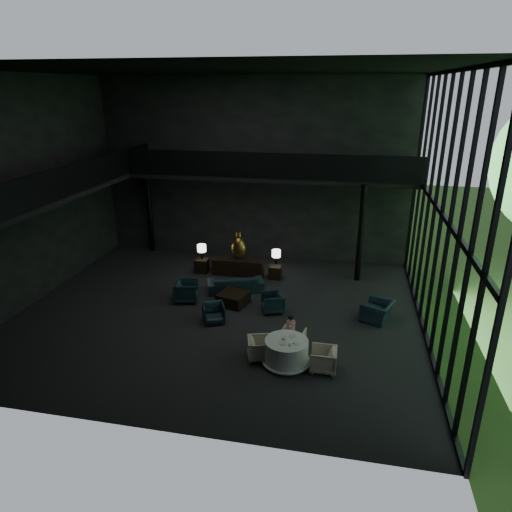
% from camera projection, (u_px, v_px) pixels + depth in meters
% --- Properties ---
extents(floor, '(14.00, 12.00, 0.02)m').
position_uv_depth(floor, '(219.00, 313.00, 16.18)').
color(floor, black).
rests_on(floor, ground).
extents(ceiling, '(14.00, 12.00, 0.02)m').
position_uv_depth(ceiling, '(212.00, 70.00, 13.39)').
color(ceiling, black).
rests_on(ceiling, ground).
extents(wall_back, '(14.00, 0.04, 8.00)m').
position_uv_depth(wall_back, '(254.00, 171.00, 20.30)').
color(wall_back, black).
rests_on(wall_back, ground).
extents(wall_front, '(14.00, 0.04, 8.00)m').
position_uv_depth(wall_front, '(134.00, 272.00, 9.28)').
color(wall_front, black).
rests_on(wall_front, ground).
extents(wall_left, '(0.04, 12.00, 8.00)m').
position_uv_depth(wall_left, '(25.00, 193.00, 16.09)').
color(wall_left, black).
rests_on(wall_left, ground).
extents(curtain_wall, '(0.20, 12.00, 8.00)m').
position_uv_depth(curtain_wall, '(442.00, 214.00, 13.49)').
color(curtain_wall, black).
rests_on(curtain_wall, ground).
extents(mezzanine_left, '(2.00, 12.00, 0.25)m').
position_uv_depth(mezzanine_left, '(51.00, 194.00, 15.91)').
color(mezzanine_left, black).
rests_on(mezzanine_left, wall_left).
extents(mezzanine_back, '(12.00, 2.00, 0.25)m').
position_uv_depth(mezzanine_back, '(272.00, 176.00, 19.19)').
color(mezzanine_back, black).
rests_on(mezzanine_back, wall_back).
extents(railing_left, '(0.06, 12.00, 1.00)m').
position_uv_depth(railing_left, '(74.00, 178.00, 15.51)').
color(railing_left, black).
rests_on(railing_left, mezzanine_left).
extents(railing_back, '(12.00, 0.06, 1.00)m').
position_uv_depth(railing_back, '(268.00, 165.00, 18.06)').
color(railing_back, black).
rests_on(railing_back, mezzanine_back).
extents(column_nw, '(0.24, 0.24, 4.00)m').
position_uv_depth(column_nw, '(150.00, 211.00, 21.65)').
color(column_nw, black).
rests_on(column_nw, floor).
extents(column_ne, '(0.24, 0.24, 4.00)m').
position_uv_depth(column_ne, '(361.00, 234.00, 18.26)').
color(column_ne, black).
rests_on(column_ne, floor).
extents(console, '(2.17, 0.49, 0.69)m').
position_uv_depth(console, '(238.00, 268.00, 19.29)').
color(console, black).
rests_on(console, floor).
extents(bronze_urn, '(0.63, 0.63, 1.18)m').
position_uv_depth(bronze_urn, '(239.00, 247.00, 19.17)').
color(bronze_urn, olive).
rests_on(bronze_urn, console).
extents(side_table_left, '(0.54, 0.54, 0.59)m').
position_uv_depth(side_table_left, '(202.00, 266.00, 19.64)').
color(side_table_left, black).
rests_on(side_table_left, floor).
extents(table_lamp_left, '(0.38, 0.38, 0.63)m').
position_uv_depth(table_lamp_left, '(202.00, 249.00, 19.43)').
color(table_lamp_left, black).
rests_on(table_lamp_left, side_table_left).
extents(side_table_right, '(0.50, 0.50, 0.55)m').
position_uv_depth(side_table_right, '(275.00, 272.00, 19.00)').
color(side_table_right, black).
rests_on(side_table_right, floor).
extents(table_lamp_right, '(0.36, 0.36, 0.61)m').
position_uv_depth(table_lamp_right, '(276.00, 254.00, 18.98)').
color(table_lamp_right, black).
rests_on(table_lamp_right, side_table_right).
extents(sofa, '(2.33, 1.36, 0.87)m').
position_uv_depth(sofa, '(236.00, 281.00, 17.76)').
color(sofa, '#1B2730').
rests_on(sofa, floor).
extents(lounge_armchair_west, '(1.05, 1.09, 0.94)m').
position_uv_depth(lounge_armchair_west, '(186.00, 289.00, 16.93)').
color(lounge_armchair_west, black).
rests_on(lounge_armchair_west, floor).
extents(lounge_armchair_east, '(0.89, 0.92, 0.75)m').
position_uv_depth(lounge_armchair_east, '(272.00, 302.00, 16.15)').
color(lounge_armchair_east, black).
rests_on(lounge_armchair_east, floor).
extents(lounge_armchair_south, '(0.85, 0.83, 0.68)m').
position_uv_depth(lounge_armchair_south, '(214.00, 313.00, 15.45)').
color(lounge_armchair_south, black).
rests_on(lounge_armchair_south, floor).
extents(window_armchair, '(1.00, 1.20, 0.90)m').
position_uv_depth(window_armchair, '(377.00, 308.00, 15.53)').
color(window_armchair, black).
rests_on(window_armchair, floor).
extents(coffee_table, '(1.20, 1.20, 0.43)m').
position_uv_depth(coffee_table, '(233.00, 298.00, 16.77)').
color(coffee_table, black).
rests_on(coffee_table, floor).
extents(dining_table, '(1.42, 1.42, 0.75)m').
position_uv_depth(dining_table, '(286.00, 353.00, 13.12)').
color(dining_table, white).
rests_on(dining_table, floor).
extents(dining_chair_north, '(0.72, 0.68, 0.65)m').
position_uv_depth(dining_chair_north, '(293.00, 339.00, 13.85)').
color(dining_chair_north, beige).
rests_on(dining_chair_north, floor).
extents(dining_chair_east, '(0.64, 0.68, 0.70)m').
position_uv_depth(dining_chair_east, '(323.00, 359.00, 12.81)').
color(dining_chair_east, beige).
rests_on(dining_chair_east, floor).
extents(dining_chair_west, '(0.74, 0.77, 0.65)m').
position_uv_depth(dining_chair_west, '(260.00, 348.00, 13.39)').
color(dining_chair_west, beige).
rests_on(dining_chair_west, floor).
extents(child, '(0.26, 0.26, 0.56)m').
position_uv_depth(child, '(291.00, 324.00, 13.91)').
color(child, '#C9A1AF').
rests_on(child, dining_chair_north).
extents(plate_a, '(0.29, 0.29, 0.01)m').
position_uv_depth(plate_a, '(283.00, 343.00, 12.82)').
color(plate_a, white).
rests_on(plate_a, dining_table).
extents(plate_b, '(0.23, 0.23, 0.02)m').
position_uv_depth(plate_b, '(292.00, 336.00, 13.20)').
color(plate_b, white).
rests_on(plate_b, dining_table).
extents(saucer, '(0.21, 0.21, 0.01)m').
position_uv_depth(saucer, '(297.00, 344.00, 12.78)').
color(saucer, white).
rests_on(saucer, dining_table).
extents(coffee_cup, '(0.08, 0.08, 0.05)m').
position_uv_depth(coffee_cup, '(294.00, 343.00, 12.80)').
color(coffee_cup, white).
rests_on(coffee_cup, saucer).
extents(cereal_bowl, '(0.16, 0.16, 0.08)m').
position_uv_depth(cereal_bowl, '(284.00, 338.00, 13.03)').
color(cereal_bowl, white).
rests_on(cereal_bowl, dining_table).
extents(cream_pot, '(0.06, 0.06, 0.07)m').
position_uv_depth(cream_pot, '(289.00, 345.00, 12.68)').
color(cream_pot, '#99999E').
rests_on(cream_pot, dining_table).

